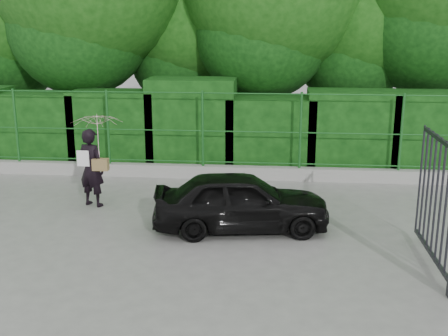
{
  "coord_description": "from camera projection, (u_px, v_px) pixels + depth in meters",
  "views": [
    {
      "loc": [
        2.13,
        -8.47,
        3.69
      ],
      "look_at": [
        1.21,
        1.3,
        1.1
      ],
      "focal_mm": 45.0,
      "sensor_mm": 36.0,
      "label": 1
    }
  ],
  "objects": [
    {
      "name": "hedge",
      "position": [
        194.0,
        129.0,
        14.32
      ],
      "size": [
        14.2,
        1.2,
        2.29
      ],
      "color": "black",
      "rests_on": "ground"
    },
    {
      "name": "ground",
      "position": [
        144.0,
        250.0,
        9.29
      ],
      "size": [
        80.0,
        80.0,
        0.0
      ],
      "primitive_type": "plane",
      "color": "gray"
    },
    {
      "name": "kerb",
      "position": [
        187.0,
        171.0,
        13.58
      ],
      "size": [
        14.0,
        0.25,
        0.3
      ],
      "primitive_type": "cube",
      "color": "#9E9E99",
      "rests_on": "ground"
    },
    {
      "name": "fence",
      "position": [
        195.0,
        129.0,
        13.29
      ],
      "size": [
        14.13,
        0.06,
        1.8
      ],
      "color": "#19561E",
      "rests_on": "kerb"
    },
    {
      "name": "car",
      "position": [
        241.0,
        201.0,
        10.09
      ],
      "size": [
        3.31,
        1.71,
        1.08
      ],
      "primitive_type": "imported",
      "rotation": [
        0.0,
        0.0,
        1.71
      ],
      "color": "black",
      "rests_on": "ground"
    },
    {
      "name": "woman",
      "position": [
        96.0,
        145.0,
        11.26
      ],
      "size": [
        1.0,
        1.02,
        1.89
      ],
      "color": "black",
      "rests_on": "ground"
    }
  ]
}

